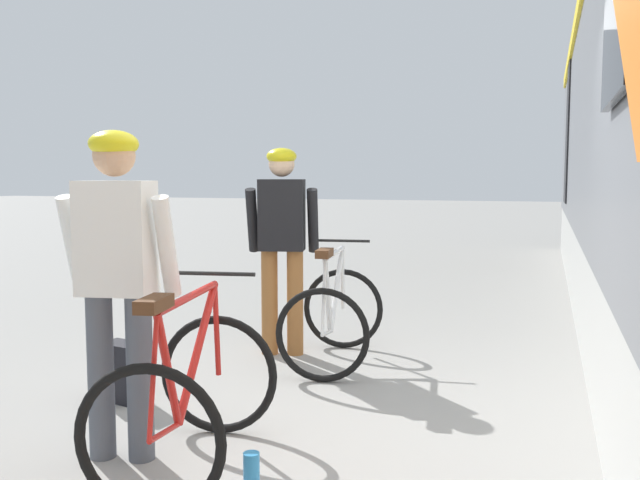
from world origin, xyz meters
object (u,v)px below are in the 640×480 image
bicycle_near_red (188,395)px  water_bottle_near_the_bikes (252,473)px  backpack_on_platform (123,372)px  bicycle_far_white (333,315)px  water_bottle_by_the_backpack (120,379)px  cyclist_far_in_dark (282,232)px  cyclist_near_in_white (117,265)px

bicycle_near_red → water_bottle_near_the_bikes: 0.53m
bicycle_near_red → backpack_on_platform: bearing=139.9°
bicycle_near_red → bicycle_far_white: 2.15m
water_bottle_near_the_bikes → water_bottle_by_the_backpack: 1.87m
bicycle_far_white → water_bottle_near_the_bikes: bicycle_far_white is taller
cyclist_far_in_dark → cyclist_near_in_white: bearing=-90.6°
bicycle_near_red → bicycle_far_white: same height
cyclist_near_in_white → water_bottle_by_the_backpack: 1.50m
backpack_on_platform → water_bottle_near_the_bikes: bearing=-22.7°
cyclist_far_in_dark → bicycle_near_red: size_ratio=1.50×
bicycle_far_white → backpack_on_platform: size_ratio=2.90×
backpack_on_platform → water_bottle_near_the_bikes: size_ratio=1.99×
bicycle_far_white → backpack_on_platform: (-1.09, -1.32, -0.20)m
bicycle_far_white → water_bottle_near_the_bikes: bearing=-82.4°
water_bottle_near_the_bikes → water_bottle_by_the_backpack: size_ratio=1.02×
water_bottle_by_the_backpack → cyclist_far_in_dark: bearing=62.3°
bicycle_near_red → bicycle_far_white: bearing=87.1°
water_bottle_by_the_backpack → backpack_on_platform: bearing=-49.4°
cyclist_near_in_white → bicycle_far_white: (0.53, 2.12, -0.65)m
backpack_on_platform → water_bottle_by_the_backpack: backpack_on_platform is taller
bicycle_near_red → water_bottle_by_the_backpack: bearing=138.8°
bicycle_far_white → backpack_on_platform: 1.72m
cyclist_near_in_white → backpack_on_platform: (-0.56, 0.80, -0.85)m
bicycle_near_red → cyclist_near_in_white: bearing=177.0°
cyclist_far_in_dark → water_bottle_by_the_backpack: (-0.70, -1.33, -0.96)m
bicycle_far_white → water_bottle_near_the_bikes: 2.32m
cyclist_near_in_white → water_bottle_near_the_bikes: 1.28m
cyclist_far_in_dark → bicycle_far_white: size_ratio=1.52×
backpack_on_platform → water_bottle_near_the_bikes: 1.69m
bicycle_near_red → bicycle_far_white: (0.11, 2.14, 0.00)m
cyclist_far_in_dark → water_bottle_by_the_backpack: 1.78m
cyclist_far_in_dark → water_bottle_by_the_backpack: cyclist_far_in_dark is taller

